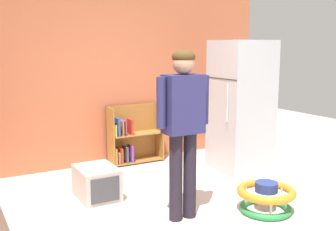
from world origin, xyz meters
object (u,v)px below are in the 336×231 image
object	(u,v)px
bookshelf	(131,138)
baby_walker	(266,197)
refrigerator	(241,106)
standing_person	(183,119)
pet_carrier	(97,183)

from	to	relation	value
bookshelf	baby_walker	size ratio (longest dim) A/B	1.41
baby_walker	bookshelf	bearing A→B (deg)	101.57
refrigerator	standing_person	size ratio (longest dim) A/B	1.07
bookshelf	standing_person	distance (m)	2.18
refrigerator	bookshelf	distance (m)	1.66
baby_walker	refrigerator	bearing A→B (deg)	61.27
bookshelf	pet_carrier	bearing A→B (deg)	-129.73
refrigerator	pet_carrier	world-z (taller)	refrigerator
pet_carrier	baby_walker	bearing A→B (deg)	-41.43
bookshelf	standing_person	size ratio (longest dim) A/B	0.51
refrigerator	bookshelf	world-z (taller)	refrigerator
refrigerator	baby_walker	bearing A→B (deg)	-118.73
refrigerator	standing_person	distance (m)	1.87
standing_person	baby_walker	xyz separation A→B (m)	(0.83, -0.29, -0.86)
bookshelf	standing_person	bearing A→B (deg)	-99.83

